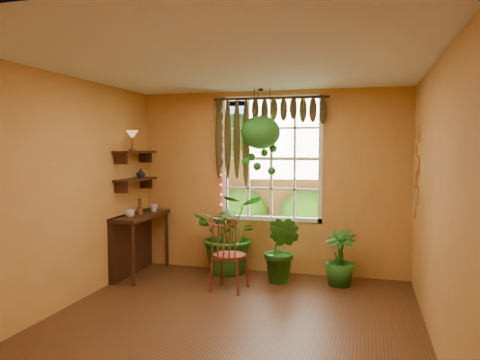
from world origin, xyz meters
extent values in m
plane|color=#4F3016|center=(0.00, 0.00, 0.00)|extent=(4.50, 4.50, 0.00)
plane|color=silver|center=(0.00, 0.00, 2.70)|extent=(4.50, 4.50, 0.00)
plane|color=#D28F47|center=(0.00, 2.25, 1.35)|extent=(4.00, 0.00, 4.00)
plane|color=#D28F47|center=(-2.00, 0.00, 1.35)|extent=(0.00, 4.50, 4.50)
plane|color=#D28F47|center=(2.00, 0.00, 1.35)|extent=(0.00, 4.50, 4.50)
cube|color=white|center=(0.00, 2.28, 1.70)|extent=(1.52, 0.10, 1.86)
cube|color=white|center=(0.00, 2.31, 1.70)|extent=(1.38, 0.01, 1.78)
cylinder|color=#39190F|center=(0.00, 2.17, 2.58)|extent=(1.70, 0.04, 0.04)
cube|color=#39190F|center=(-1.80, 1.60, 0.87)|extent=(0.40, 1.20, 0.06)
cube|color=#39190F|center=(-1.96, 1.60, 0.45)|extent=(0.08, 1.18, 0.90)
cylinder|color=#39190F|center=(-1.64, 1.05, 0.43)|extent=(0.05, 0.05, 0.86)
cylinder|color=#39190F|center=(-1.64, 2.15, 0.43)|extent=(0.05, 0.05, 0.86)
cube|color=#39190F|center=(-1.88, 1.60, 1.40)|extent=(0.25, 0.90, 0.04)
cube|color=#39190F|center=(-1.88, 1.60, 1.80)|extent=(0.25, 0.90, 0.04)
cube|color=#274F16|center=(0.00, 7.25, -0.02)|extent=(14.00, 10.00, 0.04)
cube|color=olive|center=(0.00, 5.45, 0.90)|extent=(12.00, 0.10, 1.80)
plane|color=#94BDF8|center=(0.00, 9.05, 1.55)|extent=(12.00, 0.00, 12.00)
cylinder|color=maroon|center=(-0.35, 1.22, 0.45)|extent=(0.47, 0.47, 0.04)
torus|color=maroon|center=(-0.36, 1.04, 0.94)|extent=(0.41, 0.07, 0.41)
imported|color=#1C4713|center=(-0.56, 2.02, 0.60)|extent=(1.29, 1.19, 1.19)
imported|color=#1C4713|center=(0.26, 1.71, 0.46)|extent=(0.64, 0.59, 0.93)
imported|color=#1C4713|center=(1.04, 1.81, 0.37)|extent=(0.51, 0.51, 0.75)
ellipsoid|color=black|center=(-0.10, 1.97, 2.00)|extent=(0.33, 0.33, 0.20)
ellipsoid|color=#1C4713|center=(-0.10, 1.97, 2.08)|extent=(0.56, 0.56, 0.48)
imported|color=silver|center=(-1.78, 1.22, 0.95)|extent=(0.14, 0.14, 0.11)
imported|color=beige|center=(-1.72, 1.87, 0.95)|extent=(0.13, 0.13, 0.11)
cylinder|color=brown|center=(-1.80, 1.56, 0.95)|extent=(0.08, 0.08, 0.10)
imported|color=#B2AD99|center=(-1.87, 1.75, 1.49)|extent=(0.14, 0.14, 0.14)
cylinder|color=brown|center=(-1.86, 1.49, 1.83)|extent=(0.10, 0.10, 0.03)
cylinder|color=brown|center=(-1.86, 1.49, 1.92)|extent=(0.02, 0.02, 0.17)
cone|color=slate|center=(-1.86, 1.49, 2.05)|extent=(0.17, 0.17, 0.12)
camera|label=1|loc=(1.36, -4.56, 1.87)|focal=35.00mm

